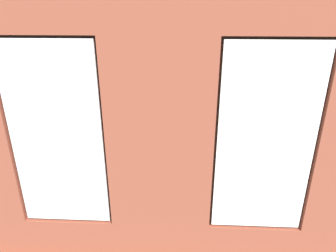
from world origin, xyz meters
TOP-DOWN VIEW (x-y plane):
  - ground_plane at (0.00, 0.00)m, footprint 6.22×5.43m
  - brick_wall_with_windows at (0.00, 2.33)m, footprint 5.62×0.30m
  - white_wall_right at (2.76, 0.20)m, footprint 0.10×4.43m
  - couch_by_window at (-0.09, 1.68)m, footprint 2.05×0.87m
  - couch_left at (-2.11, 0.35)m, footprint 0.91×2.03m
  - coffee_table at (0.02, -0.02)m, footprint 1.25×0.85m
  - cup_ceramic at (0.40, 0.11)m, footprint 0.07×0.07m
  - candle_jar at (-0.07, 0.11)m, footprint 0.08×0.08m
  - table_plant_small at (0.02, -0.02)m, footprint 0.16×0.16m
  - remote_black at (-0.32, -0.17)m, footprint 0.14×0.16m
  - media_console at (2.46, 0.13)m, footprint 1.16×0.42m
  - tv_flatscreen at (2.46, 0.13)m, footprint 0.99×0.20m
  - papasan_chair at (1.07, -1.55)m, footprint 1.00×1.00m
  - potted_plant_corner_far_left at (-2.26, 1.78)m, footprint 0.46×0.46m
  - potted_plant_beside_window_right at (2.07, 1.78)m, footprint 0.55×0.55m
  - potted_plant_between_couches at (-1.55, 1.64)m, footprint 0.83×0.82m
  - potted_plant_foreground_right at (2.16, -1.67)m, footprint 0.95×1.12m
  - potted_plant_near_tv at (1.92, 1.18)m, footprint 1.06×1.03m
  - potted_plant_by_left_couch at (-1.71, -1.11)m, footprint 0.25×0.25m

SIDE VIEW (x-z plane):
  - ground_plane at x=0.00m, z-range -0.10..0.00m
  - media_console at x=2.46m, z-range 0.00..0.57m
  - potted_plant_by_left_couch at x=-1.71m, z-range 0.08..0.54m
  - couch_by_window at x=-0.09m, z-range -0.07..0.73m
  - couch_left at x=-2.11m, z-range -0.07..0.73m
  - coffee_table at x=0.02m, z-range 0.16..0.60m
  - papasan_chair at x=1.07m, z-range 0.10..0.75m
  - remote_black at x=-0.32m, z-range 0.43..0.46m
  - cup_ceramic at x=0.40m, z-range 0.43..0.52m
  - potted_plant_corner_far_left at x=-2.26m, z-range 0.10..0.86m
  - candle_jar at x=-0.07m, z-range 0.43..0.53m
  - table_plant_small at x=0.02m, z-range 0.44..0.71m
  - potted_plant_beside_window_right at x=2.07m, z-range 0.15..1.06m
  - potted_plant_between_couches at x=-1.55m, z-range 0.03..1.29m
  - potted_plant_foreground_right at x=2.16m, z-range -0.02..1.40m
  - potted_plant_near_tv at x=1.92m, z-range 0.13..1.34m
  - tv_flatscreen at x=2.46m, z-range 0.57..1.26m
  - brick_wall_with_windows at x=0.00m, z-range -0.05..3.13m
  - white_wall_right at x=2.76m, z-range 0.00..3.17m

